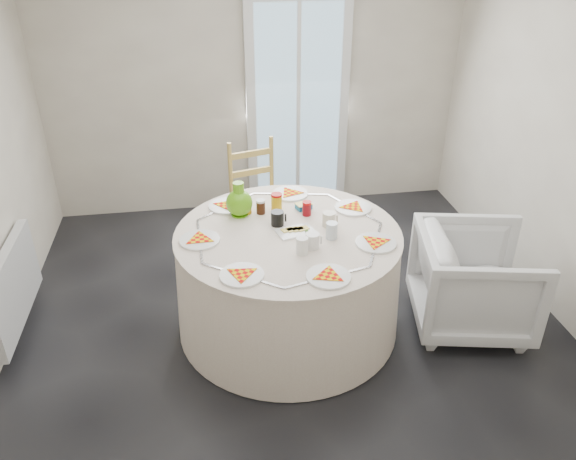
{
  "coord_description": "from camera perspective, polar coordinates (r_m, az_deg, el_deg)",
  "views": [
    {
      "loc": [
        -0.55,
        -3.32,
        2.66
      ],
      "look_at": [
        -0.02,
        -0.04,
        0.8
      ],
      "focal_mm": 35.0,
      "sensor_mm": 36.0,
      "label": 1
    }
  ],
  "objects": [
    {
      "name": "glass_door",
      "position": [
        5.59,
        0.98,
        12.54
      ],
      "size": [
        1.0,
        0.08,
        2.1
      ],
      "primitive_type": "cube",
      "color": "silver",
      "rests_on": "floor"
    },
    {
      "name": "place_settings",
      "position": [
        3.82,
        -0.0,
        -0.39
      ],
      "size": [
        1.53,
        1.53,
        0.03
      ],
      "primitive_type": null,
      "rotation": [
        0.0,
        0.0,
        -0.04
      ],
      "color": "silver",
      "rests_on": "table"
    },
    {
      "name": "wall_back",
      "position": [
        5.52,
        -3.33,
        14.97
      ],
      "size": [
        4.0,
        0.02,
        2.6
      ],
      "primitive_type": "cube",
      "color": "#BCB5A3",
      "rests_on": "floor"
    },
    {
      "name": "radiator",
      "position": [
        4.42,
        -26.1,
        -5.18
      ],
      "size": [
        0.07,
        1.0,
        0.55
      ],
      "primitive_type": "cube",
      "color": "silver",
      "rests_on": "floor"
    },
    {
      "name": "cheese_platter",
      "position": [
        3.82,
        0.76,
        -0.34
      ],
      "size": [
        0.28,
        0.22,
        0.03
      ],
      "primitive_type": null,
      "rotation": [
        0.0,
        0.0,
        0.24
      ],
      "color": "silver",
      "rests_on": "table"
    },
    {
      "name": "mugs_glasses",
      "position": [
        3.82,
        1.85,
        0.28
      ],
      "size": [
        0.81,
        0.81,
        0.13
      ],
      "primitive_type": null,
      "rotation": [
        0.0,
        0.0,
        0.2
      ],
      "color": "gray",
      "rests_on": "table"
    },
    {
      "name": "jar_cluster",
      "position": [
        4.04,
        -1.31,
        2.14
      ],
      "size": [
        0.53,
        0.36,
        0.14
      ],
      "primitive_type": null,
      "rotation": [
        0.0,
        0.0,
        0.26
      ],
      "color": "brown",
      "rests_on": "table"
    },
    {
      "name": "green_pitcher",
      "position": [
        4.02,
        -4.98,
        2.69
      ],
      "size": [
        0.22,
        0.22,
        0.25
      ],
      "primitive_type": null,
      "rotation": [
        0.0,
        0.0,
        -0.14
      ],
      "color": "#56A711",
      "rests_on": "table"
    },
    {
      "name": "wooden_chair",
      "position": [
        4.91,
        -2.9,
        2.75
      ],
      "size": [
        0.54,
        0.53,
        1.0
      ],
      "primitive_type": null,
      "rotation": [
        0.0,
        0.0,
        0.26
      ],
      "color": "tan",
      "rests_on": "floor"
    },
    {
      "name": "armchair",
      "position": [
        4.25,
        18.42,
        -4.75
      ],
      "size": [
        0.89,
        0.93,
        0.82
      ],
      "primitive_type": "imported",
      "rotation": [
        0.0,
        0.0,
        1.36
      ],
      "color": "silver",
      "rests_on": "floor"
    },
    {
      "name": "butter_tub",
      "position": [
        4.13,
        1.59,
        2.24
      ],
      "size": [
        0.13,
        0.11,
        0.04
      ],
      "primitive_type": "cube",
      "rotation": [
        0.0,
        0.0,
        0.32
      ],
      "color": "#0E5F8C",
      "rests_on": "table"
    },
    {
      "name": "floor",
      "position": [
        4.29,
        0.14,
        -9.05
      ],
      "size": [
        4.0,
        4.0,
        0.0
      ],
      "primitive_type": "plane",
      "color": "black",
      "rests_on": "ground"
    },
    {
      "name": "wall_right",
      "position": [
        4.4,
        27.09,
        8.03
      ],
      "size": [
        0.02,
        4.0,
        2.6
      ],
      "primitive_type": "cube",
      "color": "#BCB5A3",
      "rests_on": "floor"
    },
    {
      "name": "table",
      "position": [
        4.03,
        -0.0,
        -5.27
      ],
      "size": [
        1.6,
        1.6,
        0.81
      ],
      "primitive_type": "cylinder",
      "color": "silver",
      "rests_on": "floor"
    }
  ]
}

